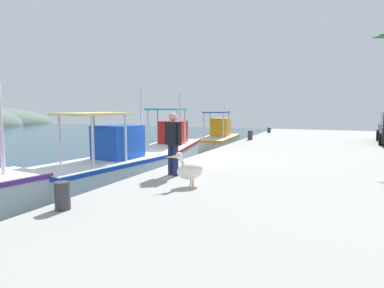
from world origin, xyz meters
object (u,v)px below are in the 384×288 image
(pelican, at_px, (190,169))
(mooring_bollard_second, at_px, (62,196))
(mooring_bollard_third, at_px, (250,135))
(fishing_boat_fourth, at_px, (171,148))
(mooring_bollard_fourth, at_px, (269,130))
(fishing_boat_third, at_px, (107,165))
(fisherman_standing, at_px, (173,141))
(fishing_boat_fifth, at_px, (219,138))

(pelican, xyz_separation_m, mooring_bollard_second, (-2.60, 1.39, -0.14))
(mooring_bollard_second, distance_m, mooring_bollard_third, 14.41)
(fishing_boat_fourth, height_order, mooring_bollard_fourth, fishing_boat_fourth)
(fishing_boat_third, relative_size, mooring_bollard_second, 10.98)
(fishing_boat_third, distance_m, fishing_boat_fourth, 5.47)
(fisherman_standing, height_order, mooring_bollard_fourth, fisherman_standing)
(mooring_bollard_second, height_order, mooring_bollard_fourth, mooring_bollard_second)
(mooring_bollard_third, distance_m, mooring_bollard_fourth, 5.75)
(fisherman_standing, bearing_deg, fishing_boat_fourth, 27.21)
(fisherman_standing, distance_m, mooring_bollard_third, 10.84)
(fishing_boat_fifth, xyz_separation_m, pelican, (-13.87, -3.97, 0.58))
(pelican, relative_size, mooring_bollard_third, 1.64)
(fishing_boat_fourth, relative_size, mooring_bollard_third, 11.58)
(mooring_bollard_fourth, bearing_deg, fishing_boat_fifth, 144.99)
(pelican, xyz_separation_m, mooring_bollard_fourth, (17.55, 1.39, -0.22))
(fishing_boat_third, relative_size, fishing_boat_fourth, 0.94)
(mooring_bollard_second, bearing_deg, fisherman_standing, -7.33)
(mooring_bollard_fourth, bearing_deg, fisherman_standing, -178.40)
(fishing_boat_third, bearing_deg, mooring_bollard_fourth, -9.63)
(fishing_boat_fourth, height_order, mooring_bollard_third, fishing_boat_fourth)
(fishing_boat_fourth, bearing_deg, fisherman_standing, -152.79)
(fishing_boat_fourth, bearing_deg, fishing_boat_third, -176.50)
(pelican, bearing_deg, fisherman_standing, 43.09)
(fishing_boat_third, xyz_separation_m, fishing_boat_fifth, (11.71, -0.03, -0.05))
(fishing_boat_third, relative_size, mooring_bollard_third, 10.93)
(pelican, distance_m, fisherman_standing, 1.47)
(mooring_bollard_third, xyz_separation_m, mooring_bollard_fourth, (5.75, -0.00, -0.07))
(fishing_boat_fifth, relative_size, fisherman_standing, 3.21)
(fishing_boat_fifth, distance_m, mooring_bollard_second, 16.68)
(fishing_boat_fourth, distance_m, fisherman_standing, 7.53)
(fishing_boat_third, distance_m, mooring_bollard_fourth, 15.61)
(fishing_boat_third, distance_m, mooring_bollard_third, 9.99)
(fishing_boat_third, relative_size, mooring_bollard_fourth, 15.33)
(fisherman_standing, height_order, mooring_bollard_second, fisherman_standing)
(fisherman_standing, xyz_separation_m, mooring_bollard_fourth, (16.55, 0.46, -0.75))
(fishing_boat_fifth, height_order, mooring_bollard_third, fishing_boat_fifth)
(fishing_boat_fifth, distance_m, fisherman_standing, 13.28)
(fisherman_standing, distance_m, mooring_bollard_fourth, 16.58)
(fishing_boat_third, distance_m, pelican, 4.58)
(fishing_boat_third, xyz_separation_m, mooring_bollard_third, (9.64, -2.61, 0.38))
(fishing_boat_fifth, relative_size, mooring_bollard_third, 10.60)
(fishing_boat_third, xyz_separation_m, fishing_boat_fourth, (5.46, 0.33, -0.01))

